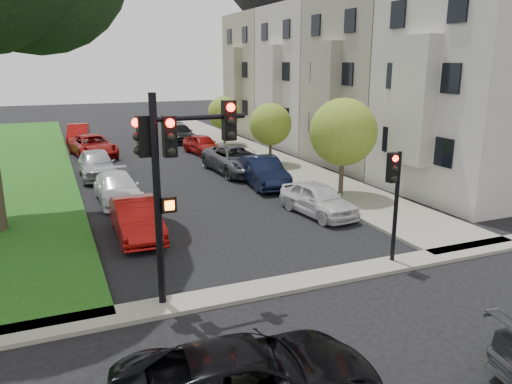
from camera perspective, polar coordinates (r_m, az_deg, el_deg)
name	(u,v)px	position (r m, az deg, el deg)	size (l,w,h in m)	color
ground	(333,316)	(12.95, 8.85, -13.88)	(140.00, 140.00, 0.00)	black
grass_strip	(0,164)	(34.27, -27.20, 2.83)	(8.00, 44.00, 0.12)	#18450F
sidewalk_right	(241,148)	(36.50, -1.77, 5.09)	(3.50, 44.00, 0.12)	slate
sidewalk_cross	(297,282)	(14.47, 4.67, -10.27)	(60.00, 1.00, 0.12)	slate
house_a	(485,43)	(25.60, 24.68, 15.17)	(7.70, 7.55, 15.97)	#A7A58F
house_b	(383,48)	(31.24, 14.28, 15.71)	(7.70, 7.55, 15.97)	gray
house_c	(319,50)	(37.53, 7.18, 15.79)	(7.70, 7.55, 15.97)	#BEB2A0
house_d	(275,52)	(44.20, 2.18, 15.71)	(7.70, 7.55, 15.97)	gray
small_tree_a	(343,132)	(23.02, 9.94, 6.75)	(3.06, 3.06, 4.60)	black
small_tree_b	(271,124)	(30.04, 1.67, 7.74)	(2.52, 2.52, 3.78)	black
small_tree_c	(224,113)	(37.84, -3.67, 9.03)	(2.43, 2.43, 3.65)	black
traffic_signal_main	(173,162)	(12.39, -9.49, 3.38)	(2.66, 0.69, 5.46)	black
traffic_signal_secondary	(394,187)	(15.56, 15.52, 0.53)	(0.48, 0.38, 3.57)	black
car_cross_near	(250,380)	(9.47, -0.71, -20.69)	(2.24, 4.86, 1.35)	black
car_parked_0	(318,199)	(20.64, 7.11, -0.81)	(1.60, 3.97, 1.35)	silver
car_parked_1	(263,172)	(25.28, 0.80, 2.34)	(1.57, 4.51, 1.49)	black
car_parked_2	(237,159)	(28.32, -2.21, 3.73)	(2.55, 5.53, 1.54)	#3F4247
car_parked_3	(202,144)	(34.35, -6.14, 5.43)	(1.57, 3.91, 1.33)	maroon
car_parked_4	(180,133)	(39.94, -8.70, 6.65)	(1.88, 4.61, 1.34)	black
car_parked_5	(136,219)	(18.41, -13.51, -2.97)	(1.47, 4.21, 1.39)	maroon
car_parked_6	(118,188)	(23.25, -15.54, 0.44)	(1.80, 4.42, 1.28)	silver
car_parked_7	(97,164)	(28.37, -17.73, 3.06)	(1.82, 4.52, 1.54)	#999BA0
car_parked_8	(93,146)	(34.86, -18.10, 5.02)	(2.41, 5.23, 1.45)	maroon
car_parked_9	(79,133)	(41.40, -19.62, 6.32)	(1.52, 4.36, 1.44)	maroon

